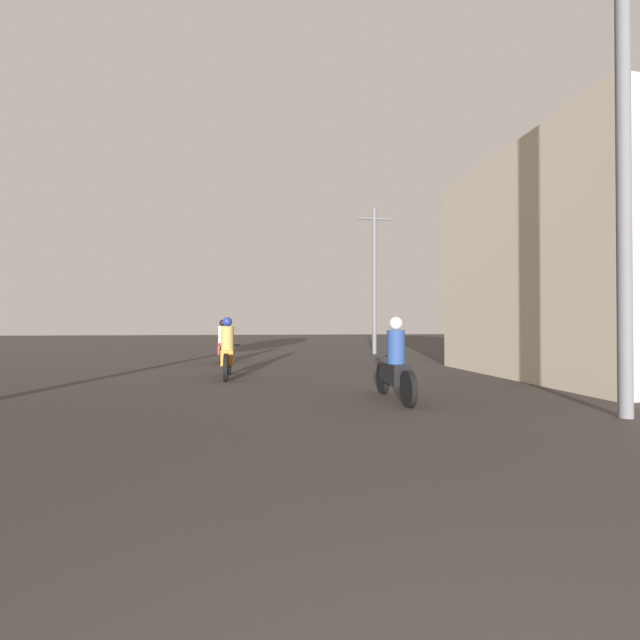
% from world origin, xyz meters
% --- Properties ---
extents(motorcycle_black, '(0.60, 2.03, 1.51)m').
position_xyz_m(motorcycle_black, '(1.95, 7.27, 0.60)').
color(motorcycle_black, black).
rests_on(motorcycle_black, ground_plane).
extents(motorcycle_orange, '(0.60, 2.07, 1.56)m').
position_xyz_m(motorcycle_orange, '(-1.23, 11.04, 0.63)').
color(motorcycle_orange, black).
rests_on(motorcycle_orange, ground_plane).
extents(motorcycle_red, '(0.60, 2.03, 1.56)m').
position_xyz_m(motorcycle_red, '(-1.65, 15.52, 0.62)').
color(motorcycle_red, black).
rests_on(motorcycle_red, ground_plane).
extents(building_right_near, '(4.35, 6.90, 5.85)m').
position_xyz_m(building_right_near, '(7.91, 9.82, 2.93)').
color(building_right_near, beige).
rests_on(building_right_near, ground_plane).
extents(utility_pole_near, '(1.60, 0.20, 7.87)m').
position_xyz_m(utility_pole_near, '(4.80, 5.31, 4.10)').
color(utility_pole_near, slate).
rests_on(utility_pole_near, ground_plane).
extents(utility_pole_far, '(1.60, 0.20, 6.88)m').
position_xyz_m(utility_pole_far, '(5.09, 19.30, 3.60)').
color(utility_pole_far, slate).
rests_on(utility_pole_far, ground_plane).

